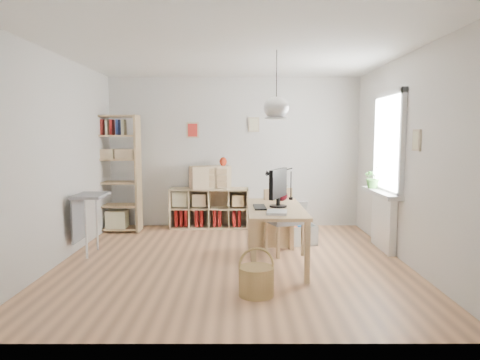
{
  "coord_description": "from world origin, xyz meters",
  "views": [
    {
      "loc": [
        0.09,
        -5.51,
        1.66
      ],
      "look_at": [
        0.1,
        0.3,
        1.05
      ],
      "focal_mm": 32.0,
      "sensor_mm": 36.0,
      "label": 1
    }
  ],
  "objects_px": {
    "monitor": "(278,186)",
    "chair": "(282,217)",
    "tall_bookshelf": "(116,169)",
    "drawer_chest": "(210,177)",
    "storage_chest": "(295,230)",
    "desk": "(275,214)",
    "cube_shelf": "(208,211)"
  },
  "relations": [
    {
      "from": "chair",
      "to": "monitor",
      "type": "bearing_deg",
      "value": -123.1
    },
    {
      "from": "storage_chest",
      "to": "monitor",
      "type": "height_order",
      "value": "monitor"
    },
    {
      "from": "drawer_chest",
      "to": "cube_shelf",
      "type": "bearing_deg",
      "value": 116.61
    },
    {
      "from": "drawer_chest",
      "to": "desk",
      "type": "bearing_deg",
      "value": -84.12
    },
    {
      "from": "cube_shelf",
      "to": "tall_bookshelf",
      "type": "xyz_separation_m",
      "value": [
        -1.56,
        -0.28,
        0.79
      ]
    },
    {
      "from": "desk",
      "to": "drawer_chest",
      "type": "height_order",
      "value": "drawer_chest"
    },
    {
      "from": "tall_bookshelf",
      "to": "chair",
      "type": "distance_m",
      "value": 3.12
    },
    {
      "from": "cube_shelf",
      "to": "monitor",
      "type": "xyz_separation_m",
      "value": [
        1.06,
        -2.21,
        0.72
      ]
    },
    {
      "from": "cube_shelf",
      "to": "desk",
      "type": "bearing_deg",
      "value": -65.39
    },
    {
      "from": "tall_bookshelf",
      "to": "desk",
      "type": "bearing_deg",
      "value": -37.01
    },
    {
      "from": "chair",
      "to": "storage_chest",
      "type": "xyz_separation_m",
      "value": [
        0.25,
        0.55,
        -0.31
      ]
    },
    {
      "from": "cube_shelf",
      "to": "chair",
      "type": "bearing_deg",
      "value": -54.87
    },
    {
      "from": "storage_chest",
      "to": "drawer_chest",
      "type": "height_order",
      "value": "drawer_chest"
    },
    {
      "from": "drawer_chest",
      "to": "chair",
      "type": "bearing_deg",
      "value": -73.41
    },
    {
      "from": "cube_shelf",
      "to": "tall_bookshelf",
      "type": "relative_size",
      "value": 0.7
    },
    {
      "from": "storage_chest",
      "to": "drawer_chest",
      "type": "relative_size",
      "value": 1.09
    },
    {
      "from": "cube_shelf",
      "to": "drawer_chest",
      "type": "xyz_separation_m",
      "value": [
        0.04,
        -0.04,
        0.62
      ]
    },
    {
      "from": "desk",
      "to": "monitor",
      "type": "distance_m",
      "value": 0.37
    },
    {
      "from": "tall_bookshelf",
      "to": "storage_chest",
      "type": "distance_m",
      "value": 3.23
    },
    {
      "from": "tall_bookshelf",
      "to": "monitor",
      "type": "xyz_separation_m",
      "value": [
        2.62,
        -1.93,
        -0.06
      ]
    },
    {
      "from": "tall_bookshelf",
      "to": "chair",
      "type": "bearing_deg",
      "value": -26.79
    },
    {
      "from": "monitor",
      "to": "chair",
      "type": "bearing_deg",
      "value": 102.38
    },
    {
      "from": "drawer_chest",
      "to": "tall_bookshelf",
      "type": "bearing_deg",
      "value": 170.25
    },
    {
      "from": "cube_shelf",
      "to": "tall_bookshelf",
      "type": "height_order",
      "value": "tall_bookshelf"
    },
    {
      "from": "chair",
      "to": "monitor",
      "type": "relative_size",
      "value": 1.7
    },
    {
      "from": "chair",
      "to": "monitor",
      "type": "height_order",
      "value": "monitor"
    },
    {
      "from": "drawer_chest",
      "to": "monitor",
      "type": "bearing_deg",
      "value": -83.18
    },
    {
      "from": "chair",
      "to": "drawer_chest",
      "type": "relative_size",
      "value": 1.3
    },
    {
      "from": "desk",
      "to": "chair",
      "type": "xyz_separation_m",
      "value": [
        0.15,
        0.57,
        -0.14
      ]
    },
    {
      "from": "tall_bookshelf",
      "to": "chair",
      "type": "xyz_separation_m",
      "value": [
        2.73,
        -1.38,
        -0.57
      ]
    },
    {
      "from": "desk",
      "to": "chair",
      "type": "bearing_deg",
      "value": 75.54
    },
    {
      "from": "storage_chest",
      "to": "monitor",
      "type": "bearing_deg",
      "value": -119.91
    }
  ]
}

